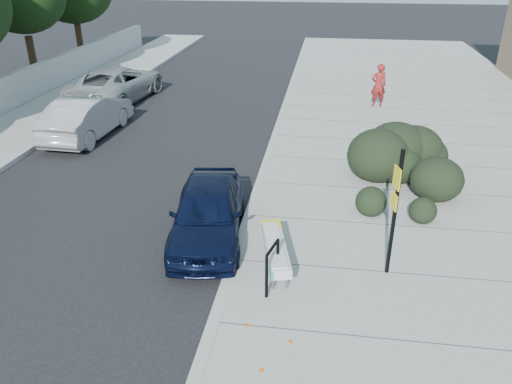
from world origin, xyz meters
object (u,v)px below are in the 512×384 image
Objects in this scene: wagon_silver at (87,117)px; bench at (276,248)px; bike_rack at (272,263)px; sedan_navy at (208,212)px; suv_silver at (117,83)px; sign_post at (395,206)px; pedestrian at (379,85)px.

bench is at bearing 137.52° from wagon_silver.
bench is 0.45× the size of wagon_silver.
sedan_navy is (-1.72, 1.95, -0.05)m from bike_rack.
sedan_navy is 0.72× the size of suv_silver.
bench is at bearing 105.13° from bike_rack.
sign_post is 0.60× the size of wagon_silver.
pedestrian is at bearing 91.51° from bike_rack.
sign_post is 0.68× the size of sedan_navy.
sign_post reaches higher than suv_silver.
suv_silver is (-8.42, 12.92, 0.04)m from bike_rack.
bike_rack is 11.21m from wagon_silver.
sedan_navy is (-1.71, 1.23, 0.06)m from bench.
bench is at bearing 129.70° from suv_silver.
sign_post is 12.33m from pedestrian.
suv_silver is (-10.67, 12.05, -0.90)m from sign_post.
suv_silver is at bearing -77.77° from wagon_silver.
bike_rack is 0.24× the size of sedan_navy.
sedan_navy is at bearing 53.21° from pedestrian.
wagon_silver is (-5.88, 6.29, 0.06)m from sedan_navy.
sign_post is (2.25, 0.87, 0.95)m from bike_rack.
sedan_navy is at bearing 135.35° from wagon_silver.
sedan_navy is at bearing 131.09° from bench.
sign_post is at bearing 35.09° from bike_rack.
bench is 2.10m from sedan_navy.
wagon_silver reaches higher than sedan_navy.
bike_rack is 2.59m from sign_post.
bike_rack is 2.60m from sedan_navy.
bench is 12.79m from pedestrian.
pedestrian is (10.53, 4.92, 0.30)m from wagon_silver.
suv_silver reaches higher than bike_rack.
wagon_silver is at bearing 127.81° from sign_post.
sedan_navy is 12.86m from suv_silver.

